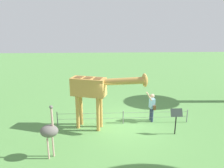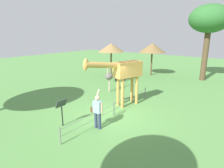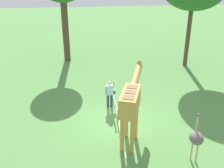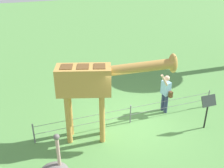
# 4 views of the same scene
# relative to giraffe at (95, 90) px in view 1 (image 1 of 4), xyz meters

# --- Properties ---
(ground_plane) EXTENTS (60.00, 60.00, 0.00)m
(ground_plane) POSITION_rel_giraffe_xyz_m (1.48, 0.26, -2.09)
(ground_plane) COLOR #568E47
(giraffe) EXTENTS (3.74, 1.61, 3.07)m
(giraffe) POSITION_rel_giraffe_xyz_m (0.00, 0.00, 0.00)
(giraffe) COLOR #C69347
(giraffe) RESTS_ON ground_plane
(visitor) EXTENTS (0.55, 0.58, 1.77)m
(visitor) POSITION_rel_giraffe_xyz_m (3.07, 0.67, -1.19)
(visitor) COLOR navy
(visitor) RESTS_ON ground_plane
(ostrich) EXTENTS (0.70, 0.56, 2.25)m
(ostrich) POSITION_rel_giraffe_xyz_m (-1.71, -2.42, -0.92)
(ostrich) COLOR #CC9E93
(ostrich) RESTS_ON ground_plane
(info_sign) EXTENTS (0.56, 0.21, 1.32)m
(info_sign) POSITION_rel_giraffe_xyz_m (3.90, -0.81, -1.14)
(info_sign) COLOR black
(info_sign) RESTS_ON ground_plane
(wire_fence) EXTENTS (7.05, 0.05, 0.75)m
(wire_fence) POSITION_rel_giraffe_xyz_m (1.48, 0.41, -1.69)
(wire_fence) COLOR slate
(wire_fence) RESTS_ON ground_plane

